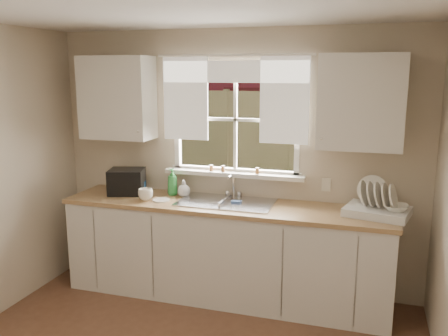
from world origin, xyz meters
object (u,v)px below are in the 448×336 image
(dish_rack, at_px, (377,207))
(soap_bottle_a, at_px, (172,182))
(black_appliance, at_px, (127,181))
(cup, at_px, (146,194))

(dish_rack, relative_size, soap_bottle_a, 2.23)
(black_appliance, bearing_deg, dish_rack, -17.03)
(soap_bottle_a, distance_m, black_appliance, 0.46)
(dish_rack, relative_size, cup, 4.18)
(black_appliance, bearing_deg, cup, -47.21)
(dish_rack, bearing_deg, cup, -176.03)
(soap_bottle_a, xyz_separation_m, cup, (-0.17, -0.26, -0.08))
(dish_rack, distance_m, cup, 2.09)
(dish_rack, height_order, black_appliance, dish_rack)
(soap_bottle_a, bearing_deg, black_appliance, -155.13)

